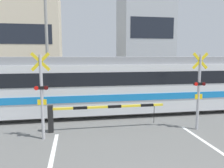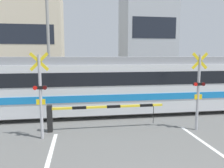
{
  "view_description": "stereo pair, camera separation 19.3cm",
  "coord_description": "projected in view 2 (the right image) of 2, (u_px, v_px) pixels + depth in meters",
  "views": [
    {
      "loc": [
        -1.93,
        -2.21,
        3.11
      ],
      "look_at": [
        0.0,
        8.85,
        1.6
      ],
      "focal_mm": 35.0,
      "sensor_mm": 36.0,
      "label": 1
    },
    {
      "loc": [
        -1.74,
        -2.24,
        3.11
      ],
      "look_at": [
        0.0,
        8.85,
        1.6
      ],
      "focal_mm": 35.0,
      "sensor_mm": 36.0,
      "label": 2
    }
  ],
  "objects": [
    {
      "name": "pedestrian",
      "position": [
        94.0,
        84.0,
        16.62
      ],
      "size": [
        0.38,
        0.22,
        1.62
      ],
      "color": "brown",
      "rests_on": "ground_plane"
    },
    {
      "name": "crossing_barrier_near",
      "position": [
        84.0,
        112.0,
        8.98
      ],
      "size": [
        4.84,
        0.2,
        1.11
      ],
      "color": "black",
      "rests_on": "ground_plane"
    },
    {
      "name": "building_left_of_street",
      "position": [
        24.0,
        41.0,
        22.61
      ],
      "size": [
        7.84,
        5.19,
        9.09
      ],
      "color": "beige",
      "rests_on": "ground_plane"
    },
    {
      "name": "crossing_signal_left",
      "position": [
        40.0,
        92.0,
        7.93
      ],
      "size": [
        0.68,
        0.15,
        3.2
      ],
      "color": "#B2B2B7",
      "rests_on": "ground_plane"
    },
    {
      "name": "commuter_train",
      "position": [
        175.0,
        82.0,
        12.21
      ],
      "size": [
        20.18,
        2.81,
        3.0
      ],
      "color": "silver",
      "rests_on": "ground_plane"
    },
    {
      "name": "utility_pole_streetside",
      "position": [
        48.0,
        40.0,
        16.07
      ],
      "size": [
        0.22,
        0.22,
        8.33
      ],
      "color": "gray",
      "rests_on": "ground_plane"
    },
    {
      "name": "rail_track_far",
      "position": [
        109.0,
        108.0,
        12.57
      ],
      "size": [
        50.0,
        0.1,
        0.08
      ],
      "color": "gray",
      "rests_on": "ground_plane"
    },
    {
      "name": "building_right_of_street",
      "position": [
        146.0,
        35.0,
        24.53
      ],
      "size": [
        5.44,
        5.19,
        10.56
      ],
      "color": "#B2B7BC",
      "rests_on": "ground_plane"
    },
    {
      "name": "crossing_signal_right",
      "position": [
        198.0,
        88.0,
        8.88
      ],
      "size": [
        0.68,
        0.15,
        3.2
      ],
      "color": "#B2B2B7",
      "rests_on": "ground_plane"
    },
    {
      "name": "crossing_barrier_far",
      "position": [
        126.0,
        89.0,
        14.9
      ],
      "size": [
        4.84,
        0.2,
        1.11
      ],
      "color": "black",
      "rests_on": "ground_plane"
    },
    {
      "name": "rail_track_near",
      "position": [
        113.0,
        115.0,
        11.16
      ],
      "size": [
        50.0,
        0.1,
        0.08
      ],
      "color": "gray",
      "rests_on": "ground_plane"
    }
  ]
}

